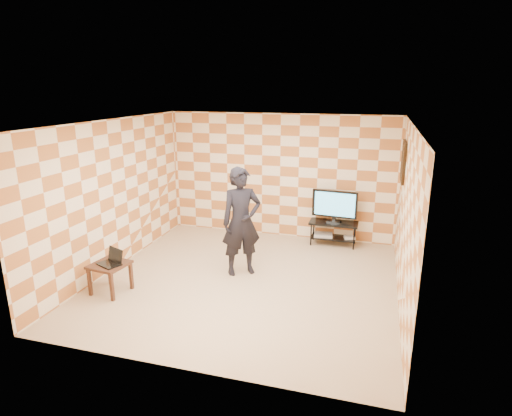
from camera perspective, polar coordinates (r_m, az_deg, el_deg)
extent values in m
plane|color=tan|center=(7.51, -1.29, -9.69)|extent=(5.00, 5.00, 0.00)
cube|color=beige|center=(9.38, 3.22, 4.25)|extent=(5.00, 0.02, 2.70)
cube|color=beige|center=(4.84, -10.30, -7.47)|extent=(5.00, 0.02, 2.70)
cube|color=beige|center=(8.11, -18.46, 1.58)|extent=(0.02, 5.00, 2.70)
cube|color=beige|center=(6.75, 19.36, -1.34)|extent=(0.02, 5.00, 2.70)
cube|color=white|center=(6.79, -1.43, 11.30)|extent=(5.00, 5.00, 0.02)
cube|color=black|center=(8.12, 19.04, 5.88)|extent=(0.04, 0.72, 0.72)
cube|color=black|center=(8.12, 19.04, 5.88)|extent=(0.04, 0.03, 0.68)
cube|color=black|center=(8.12, 19.04, 5.88)|extent=(0.04, 0.68, 0.03)
cube|color=black|center=(9.12, 10.32, -1.98)|extent=(1.00, 0.45, 0.04)
cube|color=black|center=(9.23, 10.22, -3.87)|extent=(0.90, 0.40, 0.03)
cylinder|color=black|center=(9.08, 7.35, -3.48)|extent=(0.03, 0.03, 0.50)
cylinder|color=black|center=(9.41, 7.69, -2.77)|extent=(0.03, 0.03, 0.50)
cylinder|color=black|center=(9.00, 12.92, -3.94)|extent=(0.03, 0.03, 0.50)
cylinder|color=black|center=(9.34, 13.06, -3.20)|extent=(0.03, 0.03, 0.50)
cube|color=black|center=(9.11, 10.33, -1.77)|extent=(0.29, 0.20, 0.03)
cube|color=black|center=(9.10, 10.34, -1.45)|extent=(0.07, 0.06, 0.08)
cube|color=black|center=(9.01, 10.45, 0.53)|extent=(0.94, 0.15, 0.57)
cube|color=#429DC5|center=(8.97, 10.44, 0.47)|extent=(0.83, 0.09, 0.49)
cube|color=#AFAFB1|center=(9.21, 8.96, -3.56)|extent=(0.41, 0.31, 0.06)
cube|color=silver|center=(9.17, 12.36, -3.86)|extent=(0.25, 0.21, 0.05)
cube|color=#392117|center=(7.33, -18.98, -7.17)|extent=(0.61, 0.61, 0.04)
cube|color=#392117|center=(7.43, -21.30, -9.19)|extent=(0.06, 0.06, 0.46)
cube|color=#392117|center=(7.72, -18.92, -7.98)|extent=(0.06, 0.06, 0.46)
cube|color=#392117|center=(7.14, -18.67, -9.99)|extent=(0.06, 0.06, 0.46)
cube|color=#392117|center=(7.44, -16.31, -8.68)|extent=(0.06, 0.06, 0.46)
cube|color=black|center=(7.28, -19.01, -7.09)|extent=(0.43, 0.38, 0.02)
cube|color=black|center=(7.30, -18.24, -5.96)|extent=(0.36, 0.20, 0.23)
imported|color=black|center=(7.49, -1.96, -1.83)|extent=(0.84, 0.77, 1.93)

